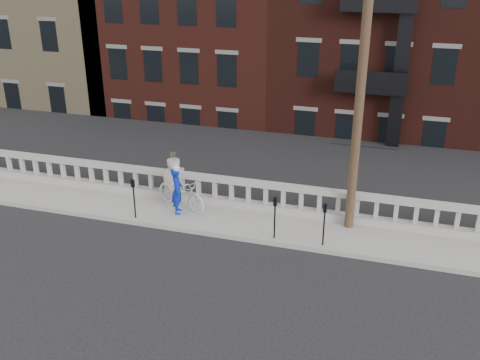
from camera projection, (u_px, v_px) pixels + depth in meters
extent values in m
plane|color=black|center=(122.00, 256.00, 15.75)|extent=(120.00, 120.00, 0.00)
cube|color=#9A978F|center=(164.00, 211.00, 18.37)|extent=(32.00, 2.20, 0.15)
cube|color=#9A978F|center=(175.00, 195.00, 19.13)|extent=(28.00, 0.34, 0.25)
cube|color=#9A978F|center=(174.00, 174.00, 18.81)|extent=(28.00, 0.34, 0.16)
cube|color=#9A978F|center=(174.00, 184.00, 18.96)|extent=(0.55, 0.55, 1.10)
cylinder|color=#9A978F|center=(174.00, 167.00, 18.71)|extent=(0.24, 0.24, 0.20)
cylinder|color=#9A978F|center=(173.00, 162.00, 18.64)|extent=(0.44, 0.44, 0.18)
cube|color=#605E59|center=(182.00, 255.00, 20.48)|extent=(36.00, 0.50, 5.15)
cube|color=black|center=(294.00, 147.00, 40.65)|extent=(80.00, 44.00, 0.50)
cube|color=#595651|center=(177.00, 215.00, 24.90)|extent=(16.00, 7.00, 4.00)
cube|color=tan|center=(43.00, 5.00, 36.86)|extent=(18.00, 16.00, 20.00)
cube|color=#491B14|center=(217.00, 62.00, 33.63)|extent=(10.00, 14.00, 14.00)
cube|color=#3B1510|center=(381.00, 58.00, 30.64)|extent=(10.00, 14.00, 15.50)
cylinder|color=#422D1E|center=(362.00, 71.00, 15.25)|extent=(0.28, 0.28, 10.00)
cylinder|color=black|center=(134.00, 202.00, 17.55)|extent=(0.05, 0.05, 1.10)
cube|color=black|center=(133.00, 183.00, 17.28)|extent=(0.10, 0.08, 0.26)
cube|color=black|center=(132.00, 183.00, 17.23)|extent=(0.06, 0.01, 0.08)
cylinder|color=black|center=(275.00, 222.00, 16.27)|extent=(0.05, 0.05, 1.10)
cube|color=black|center=(275.00, 202.00, 16.01)|extent=(0.10, 0.08, 0.26)
cube|color=black|center=(275.00, 201.00, 15.95)|extent=(0.06, 0.01, 0.08)
cylinder|color=black|center=(324.00, 229.00, 15.86)|extent=(0.05, 0.05, 1.10)
cube|color=black|center=(325.00, 208.00, 15.60)|extent=(0.10, 0.08, 0.26)
cube|color=black|center=(325.00, 208.00, 15.55)|extent=(0.06, 0.01, 0.08)
imported|color=silver|center=(181.00, 192.00, 18.27)|extent=(2.25, 1.49, 1.12)
imported|color=#0B22A9|center=(177.00, 190.00, 17.81)|extent=(0.55, 0.68, 1.62)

